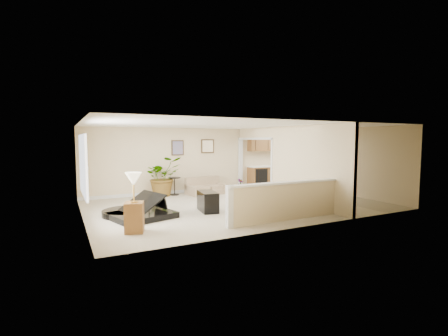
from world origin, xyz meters
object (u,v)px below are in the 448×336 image
accent_table (175,184)px  small_plant (240,186)px  piano (139,195)px  palm_plant (163,177)px  lamp_stand (134,207)px  loveseat (206,186)px  piano_bench (208,201)px

accent_table → small_plant: 2.67m
piano → small_plant: piano is taller
palm_plant → lamp_stand: size_ratio=1.08×
loveseat → lamp_stand: size_ratio=1.17×
loveseat → palm_plant: (-1.59, 0.30, 0.39)m
piano_bench → lamp_stand: lamp_stand is taller
accent_table → piano: bearing=-123.6°
accent_table → small_plant: size_ratio=1.35×
palm_plant → piano: bearing=-117.2°
loveseat → small_plant: loveseat is taller
piano → piano_bench: 1.95m
lamp_stand → accent_table: bearing=61.5°
lamp_stand → piano: bearing=73.8°
loveseat → palm_plant: 1.67m
palm_plant → small_plant: size_ratio=2.93×
palm_plant → lamp_stand: bearing=-113.8°
piano → accent_table: 3.52m
loveseat → lamp_stand: 5.34m
piano → lamp_stand: (-0.41, -1.40, -0.03)m
small_plant → lamp_stand: lamp_stand is taller
small_plant → lamp_stand: bearing=-141.1°
loveseat → palm_plant: bearing=161.6°
piano_bench → small_plant: 3.88m
piano_bench → accent_table: 3.11m
piano_bench → palm_plant: bearing=97.6°
piano_bench → accent_table: accent_table is taller
piano_bench → palm_plant: size_ratio=0.60×
accent_table → palm_plant: 0.53m
loveseat → accent_table: loveseat is taller
small_plant → accent_table: bearing=173.6°
accent_table → piano_bench: bearing=-90.6°
palm_plant → small_plant: 3.14m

